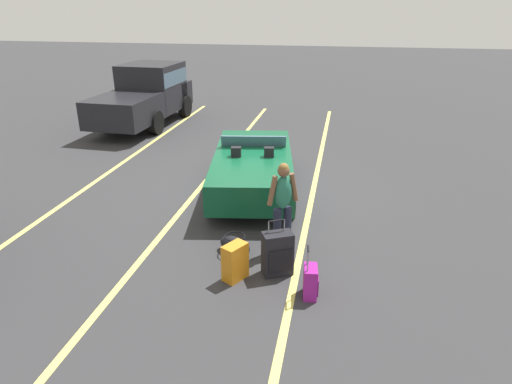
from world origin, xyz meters
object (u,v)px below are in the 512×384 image
suitcase_large_black (278,254)px  suitcase_medium_bright (235,262)px  duffel_bag (235,245)px  suitcase_small_carryon (310,282)px  traveler_person (283,203)px  convertible_car (253,165)px  parked_pickup_truck_near (147,93)px

suitcase_large_black → suitcase_medium_bright: 0.70m
suitcase_medium_bright → duffel_bag: bearing=-46.2°
suitcase_small_carryon → duffel_bag: 1.76m
traveler_person → suitcase_small_carryon: bearing=170.3°
suitcase_medium_bright → duffel_bag: (0.79, 0.20, -0.15)m
duffel_bag → convertible_car: bearing=5.4°
suitcase_medium_bright → parked_pickup_truck_near: size_ratio=0.12×
duffel_bag → parked_pickup_truck_near: size_ratio=0.14×
duffel_bag → parked_pickup_truck_near: 10.13m
parked_pickup_truck_near → suitcase_large_black: bearing=-143.5°
suitcase_small_carryon → parked_pickup_truck_near: size_ratio=0.16×
convertible_car → suitcase_large_black: bearing=-172.0°
suitcase_small_carryon → traveler_person: 1.60m
convertible_car → suitcase_large_black: (-3.54, -1.13, -0.22)m
convertible_car → suitcase_large_black: size_ratio=4.62×
suitcase_large_black → suitcase_medium_bright: (-0.28, 0.64, -0.06)m
suitcase_small_carryon → parked_pickup_truck_near: parked_pickup_truck_near is taller
suitcase_small_carryon → duffel_bag: bearing=137.5°
suitcase_large_black → suitcase_medium_bright: bearing=-92.6°
duffel_bag → traveler_person: size_ratio=0.43×
convertible_car → duffel_bag: 3.08m
parked_pickup_truck_near → suitcase_small_carryon: bearing=-142.6°
suitcase_small_carryon → traveler_person: (1.31, 0.62, 0.68)m
duffel_bag → parked_pickup_truck_near: bearing=32.0°
traveler_person → parked_pickup_truck_near: parked_pickup_truck_near is taller
suitcase_medium_bright → suitcase_small_carryon: size_ratio=0.75×
traveler_person → parked_pickup_truck_near: size_ratio=0.33×
convertible_car → traveler_person: traveler_person is taller
suitcase_small_carryon → parked_pickup_truck_near: 11.76m
suitcase_medium_bright → duffel_bag: size_ratio=0.88×
suitcase_large_black → suitcase_small_carryon: bearing=22.1°
suitcase_small_carryon → suitcase_large_black: bearing=131.7°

